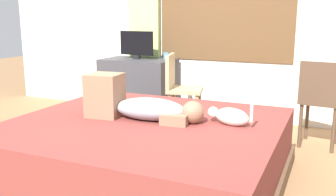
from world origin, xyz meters
TOP-DOWN VIEW (x-y plane):
  - ground_plane at (0.00, 0.00)m, footprint 16.00×16.00m
  - back_wall_with_window at (0.00, 2.28)m, footprint 6.40×0.14m
  - bed at (0.08, 0.11)m, footprint 2.05×1.85m
  - person_lying at (-0.00, 0.15)m, footprint 0.94×0.35m
  - cat at (0.69, 0.27)m, footprint 0.35×0.16m
  - desk at (-0.93, 1.88)m, footprint 0.90×0.56m
  - tv_monitor at (-0.95, 1.88)m, footprint 0.48×0.10m
  - cup at (-0.61, 2.04)m, footprint 0.07×0.07m
  - chair_by_desk at (-0.22, 1.52)m, footprint 0.46×0.46m
  - chair_spare at (1.27, 1.49)m, footprint 0.43×0.43m
  - curtain_left at (-0.98, 2.16)m, footprint 0.44×0.06m

SIDE VIEW (x-z plane):
  - ground_plane at x=0.00m, z-range 0.00..0.00m
  - bed at x=0.08m, z-range 0.00..0.49m
  - desk at x=-0.93m, z-range 0.00..0.74m
  - chair_by_desk at x=-0.22m, z-range 0.08..0.94m
  - chair_spare at x=1.27m, z-range 0.08..0.94m
  - cat at x=0.69m, z-range 0.45..0.66m
  - person_lying at x=0.00m, z-range 0.43..0.77m
  - cup at x=-0.61m, z-range 0.74..0.82m
  - tv_monitor at x=-0.95m, z-range 0.75..1.10m
  - curtain_left at x=-0.98m, z-range 0.00..2.49m
  - back_wall_with_window at x=0.00m, z-range 0.00..2.90m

